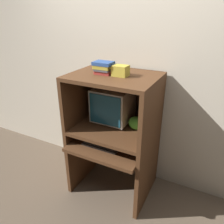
{
  "coord_description": "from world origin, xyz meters",
  "views": [
    {
      "loc": [
        0.91,
        -1.49,
        1.9
      ],
      "look_at": [
        -0.02,
        0.34,
        0.97
      ],
      "focal_mm": 35.0,
      "sensor_mm": 36.0,
      "label": 1
    }
  ],
  "objects_px": {
    "storage_box": "(121,71)",
    "keyboard": "(102,145)",
    "crt_monitor": "(113,105)",
    "mouse": "(125,150)",
    "book_stack": "(103,67)",
    "snack_bag": "(136,123)"
  },
  "relations": [
    {
      "from": "mouse",
      "to": "snack_bag",
      "type": "bearing_deg",
      "value": 83.26
    },
    {
      "from": "crt_monitor",
      "to": "keyboard",
      "type": "distance_m",
      "value": 0.45
    },
    {
      "from": "storage_box",
      "to": "keyboard",
      "type": "bearing_deg",
      "value": -126.42
    },
    {
      "from": "mouse",
      "to": "book_stack",
      "type": "bearing_deg",
      "value": 155.44
    },
    {
      "from": "crt_monitor",
      "to": "snack_bag",
      "type": "distance_m",
      "value": 0.33
    },
    {
      "from": "mouse",
      "to": "book_stack",
      "type": "xyz_separation_m",
      "value": [
        -0.3,
        0.14,
        0.76
      ]
    },
    {
      "from": "mouse",
      "to": "crt_monitor",
      "type": "bearing_deg",
      "value": 133.79
    },
    {
      "from": "crt_monitor",
      "to": "keyboard",
      "type": "height_order",
      "value": "crt_monitor"
    },
    {
      "from": "crt_monitor",
      "to": "mouse",
      "type": "height_order",
      "value": "crt_monitor"
    },
    {
      "from": "crt_monitor",
      "to": "storage_box",
      "type": "bearing_deg",
      "value": -42.18
    },
    {
      "from": "snack_bag",
      "to": "keyboard",
      "type": "bearing_deg",
      "value": -139.17
    },
    {
      "from": "keyboard",
      "to": "mouse",
      "type": "relative_size",
      "value": 5.78
    },
    {
      "from": "snack_bag",
      "to": "storage_box",
      "type": "height_order",
      "value": "storage_box"
    },
    {
      "from": "snack_bag",
      "to": "storage_box",
      "type": "bearing_deg",
      "value": -154.5
    },
    {
      "from": "mouse",
      "to": "storage_box",
      "type": "relative_size",
      "value": 0.48
    },
    {
      "from": "storage_box",
      "to": "mouse",
      "type": "bearing_deg",
      "value": -50.24
    },
    {
      "from": "crt_monitor",
      "to": "mouse",
      "type": "relative_size",
      "value": 5.78
    },
    {
      "from": "mouse",
      "to": "storage_box",
      "type": "xyz_separation_m",
      "value": [
        -0.13,
        0.15,
        0.75
      ]
    },
    {
      "from": "keyboard",
      "to": "mouse",
      "type": "distance_m",
      "value": 0.25
    },
    {
      "from": "book_stack",
      "to": "storage_box",
      "type": "xyz_separation_m",
      "value": [
        0.17,
        0.02,
        -0.01
      ]
    },
    {
      "from": "crt_monitor",
      "to": "storage_box",
      "type": "distance_m",
      "value": 0.46
    },
    {
      "from": "keyboard",
      "to": "book_stack",
      "type": "bearing_deg",
      "value": 109.08
    }
  ]
}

